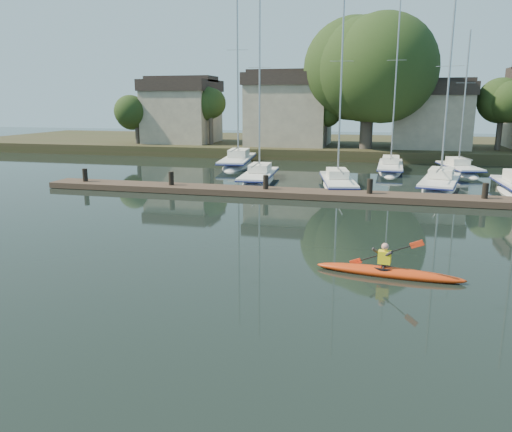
% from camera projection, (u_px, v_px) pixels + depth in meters
% --- Properties ---
extents(ground, '(160.00, 160.00, 0.00)m').
position_uv_depth(ground, '(258.00, 279.00, 15.60)').
color(ground, black).
rests_on(ground, ground).
extents(kayak, '(4.69, 1.24, 1.49)m').
position_uv_depth(kayak, '(388.00, 270.00, 15.86)').
color(kayak, '#BA370E').
rests_on(kayak, ground).
extents(dock, '(34.00, 2.00, 1.80)m').
position_uv_depth(dock, '(316.00, 194.00, 28.79)').
color(dock, '#4F3B2D').
rests_on(dock, ground).
extents(sailboat_1, '(2.55, 8.21, 13.24)m').
position_uv_depth(sailboat_1, '(259.00, 183.00, 34.97)').
color(sailboat_1, white).
rests_on(sailboat_1, ground).
extents(sailboat_2, '(3.47, 8.40, 13.55)m').
position_uv_depth(sailboat_2, '(338.00, 189.00, 32.55)').
color(sailboat_2, white).
rests_on(sailboat_2, ground).
extents(sailboat_3, '(3.67, 8.39, 13.11)m').
position_uv_depth(sailboat_3, '(439.00, 191.00, 32.01)').
color(sailboat_3, white).
rests_on(sailboat_3, ground).
extents(sailboat_5, '(3.56, 10.23, 16.59)m').
position_uv_depth(sailboat_5, '(238.00, 167.00, 43.64)').
color(sailboat_5, white).
rests_on(sailboat_5, ground).
extents(sailboat_6, '(2.15, 9.24, 14.63)m').
position_uv_depth(sailboat_6, '(390.00, 173.00, 40.12)').
color(sailboat_6, white).
rests_on(sailboat_6, ground).
extents(sailboat_7, '(3.38, 7.57, 11.83)m').
position_uv_depth(sailboat_7, '(459.00, 174.00, 39.19)').
color(sailboat_7, white).
rests_on(sailboat_7, ground).
extents(shore, '(90.00, 25.25, 12.75)m').
position_uv_depth(shore, '(364.00, 123.00, 52.58)').
color(shore, '#2A3018').
rests_on(shore, ground).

